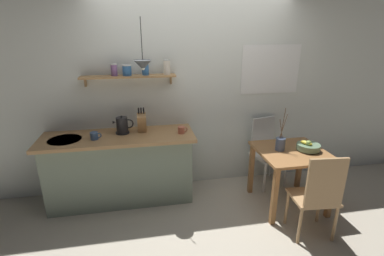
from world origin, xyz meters
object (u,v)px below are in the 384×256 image
at_px(electric_kettle, 122,125).
at_px(pendant_lamp, 143,65).
at_px(fruit_bowl, 308,146).
at_px(coffee_mug_spare, 181,130).
at_px(coffee_mug_by_sink, 94,136).
at_px(dining_chair_near, 318,194).
at_px(knife_block, 142,122).
at_px(dining_chair_far, 266,148).
at_px(dining_table, 291,160).
at_px(twig_vase, 280,144).

relative_size(electric_kettle, pendant_lamp, 0.44).
distance_m(fruit_bowl, pendant_lamp, 2.15).
bearing_deg(coffee_mug_spare, coffee_mug_by_sink, -179.10).
bearing_deg(coffee_mug_by_sink, pendant_lamp, 0.81).
xyz_separation_m(fruit_bowl, electric_kettle, (-2.17, 0.57, 0.21)).
bearing_deg(dining_chair_near, knife_block, 145.90).
xyz_separation_m(dining_chair_far, fruit_bowl, (0.24, -0.61, 0.26)).
relative_size(dining_table, coffee_mug_by_sink, 6.31).
distance_m(fruit_bowl, electric_kettle, 2.25).
relative_size(coffee_mug_by_sink, pendant_lamp, 0.23).
bearing_deg(dining_chair_near, dining_chair_far, 90.69).
relative_size(fruit_bowl, twig_vase, 0.51).
bearing_deg(fruit_bowl, coffee_mug_by_sink, 170.44).
bearing_deg(knife_block, dining_table, -17.12).
relative_size(dining_chair_near, knife_block, 3.02).
distance_m(dining_table, dining_chair_near, 0.63).
xyz_separation_m(dining_table, coffee_mug_by_sink, (-2.30, 0.39, 0.33)).
xyz_separation_m(dining_chair_far, pendant_lamp, (-1.65, -0.18, 1.21)).
relative_size(fruit_bowl, pendant_lamp, 0.48).
bearing_deg(dining_table, dining_chair_near, -92.99).
xyz_separation_m(dining_chair_far, coffee_mug_spare, (-1.22, -0.18, 0.41)).
bearing_deg(coffee_mug_spare, pendant_lamp, -178.97).
relative_size(twig_vase, coffee_mug_spare, 4.38).
bearing_deg(dining_chair_far, dining_chair_near, -89.31).
distance_m(fruit_bowl, knife_block, 2.03).
relative_size(electric_kettle, coffee_mug_by_sink, 1.94).
xyz_separation_m(knife_block, coffee_mug_spare, (0.47, -0.13, -0.08)).
height_order(twig_vase, coffee_mug_by_sink, twig_vase).
bearing_deg(twig_vase, coffee_mug_by_sink, 170.91).
distance_m(knife_block, coffee_mug_spare, 0.50).
distance_m(dining_table, twig_vase, 0.25).
bearing_deg(fruit_bowl, knife_block, 163.74).
height_order(dining_table, coffee_mug_spare, coffee_mug_spare).
height_order(dining_table, twig_vase, twig_vase).
bearing_deg(twig_vase, dining_chair_near, -81.30).
height_order(dining_chair_far, twig_vase, twig_vase).
distance_m(dining_table, electric_kettle, 2.09).
distance_m(fruit_bowl, coffee_mug_by_sink, 2.52).
xyz_separation_m(twig_vase, knife_block, (-1.61, 0.49, 0.20)).
bearing_deg(dining_table, pendant_lamp, 166.71).
bearing_deg(electric_kettle, coffee_mug_spare, -10.67).
relative_size(dining_chair_far, twig_vase, 1.79).
bearing_deg(twig_vase, fruit_bowl, -12.72).
height_order(dining_table, electric_kettle, electric_kettle).
distance_m(twig_vase, coffee_mug_by_sink, 2.19).
bearing_deg(twig_vase, dining_chair_far, 80.73).
xyz_separation_m(dining_chair_near, electric_kettle, (-1.95, 1.16, 0.46)).
xyz_separation_m(dining_table, dining_chair_near, (-0.03, -0.62, -0.08)).
distance_m(dining_table, dining_chair_far, 0.59).
height_order(dining_chair_near, coffee_mug_by_sink, coffee_mug_by_sink).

